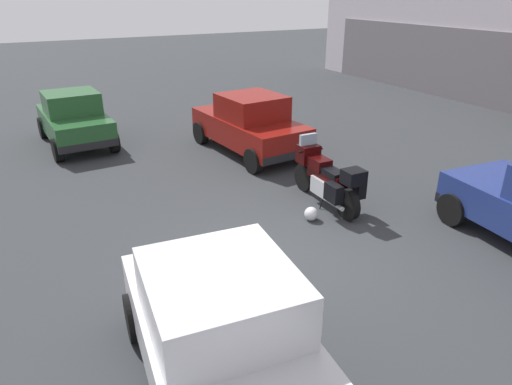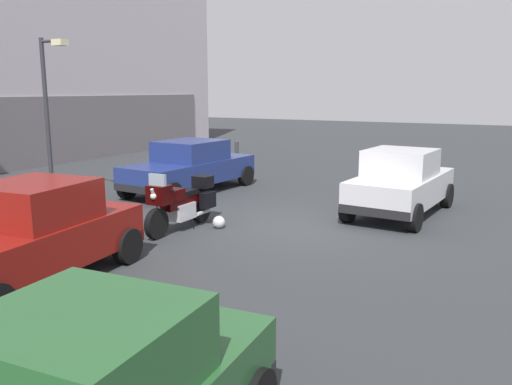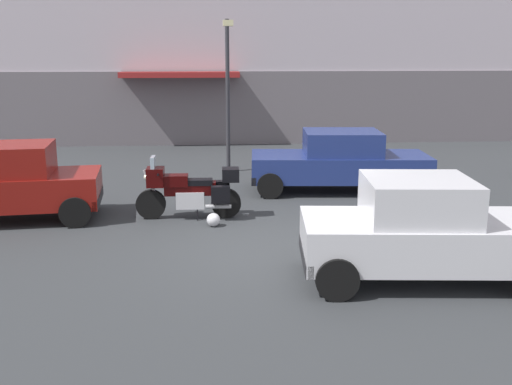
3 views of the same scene
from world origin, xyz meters
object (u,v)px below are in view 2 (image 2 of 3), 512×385
object	(u,v)px
motorcycle	(181,202)
car_wagon_end	(401,183)
car_hatchback_near	(31,235)
bollard_curbside	(237,152)
car_sedan_far	(190,166)
streetlamp_curbside	(50,102)
helmet	(219,222)

from	to	relation	value
motorcycle	car_wagon_end	world-z (taller)	car_wagon_end
car_hatchback_near	bollard_curbside	world-z (taller)	car_hatchback_near
motorcycle	car_sedan_far	distance (m)	4.45
bollard_curbside	car_wagon_end	bearing A→B (deg)	-125.94
motorcycle	streetlamp_curbside	distance (m)	5.55
helmet	bollard_curbside	xyz separation A→B (m)	(8.94, 4.60, 0.40)
car_hatchback_near	car_wagon_end	xyz separation A→B (m)	(7.50, -4.15, 0.00)
car_sedan_far	car_hatchback_near	bearing A→B (deg)	-159.10
bollard_curbside	car_sedan_far	bearing A→B (deg)	-164.39
motorcycle	helmet	world-z (taller)	motorcycle
car_wagon_end	car_sedan_far	bearing A→B (deg)	94.55
motorcycle	streetlamp_curbside	xyz separation A→B (m)	(1.02, 5.03, 2.11)
motorcycle	car_wagon_end	xyz separation A→B (m)	(3.68, -4.00, 0.19)
helmet	car_wagon_end	distance (m)	4.66
helmet	streetlamp_curbside	xyz separation A→B (m)	(0.55, 5.71, 2.59)
motorcycle	bollard_curbside	bearing A→B (deg)	-156.21
helmet	bollard_curbside	world-z (taller)	bollard_curbside
motorcycle	car_sedan_far	world-z (taller)	car_sedan_far
car_sedan_far	car_wagon_end	size ratio (longest dim) A/B	1.17
car_hatchback_near	bollard_curbside	xyz separation A→B (m)	(13.24, 3.76, -0.27)
motorcycle	car_wagon_end	bearing A→B (deg)	133.81
motorcycle	streetlamp_curbside	size ratio (longest dim) A/B	0.51
car_hatchback_near	motorcycle	bearing A→B (deg)	172.61
helmet	streetlamp_curbside	distance (m)	6.29
car_sedan_far	car_wagon_end	world-z (taller)	car_wagon_end
car_wagon_end	bollard_curbside	size ratio (longest dim) A/B	3.88
car_sedan_far	car_wagon_end	xyz separation A→B (m)	(-0.10, -6.34, 0.03)
car_wagon_end	bollard_curbside	distance (m)	9.78
car_hatchback_near	car_wagon_end	distance (m)	8.57
bollard_curbside	helmet	bearing A→B (deg)	-152.80
car_hatchback_near	car_wagon_end	size ratio (longest dim) A/B	1.00
car_sedan_far	motorcycle	bearing A→B (deg)	-143.41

